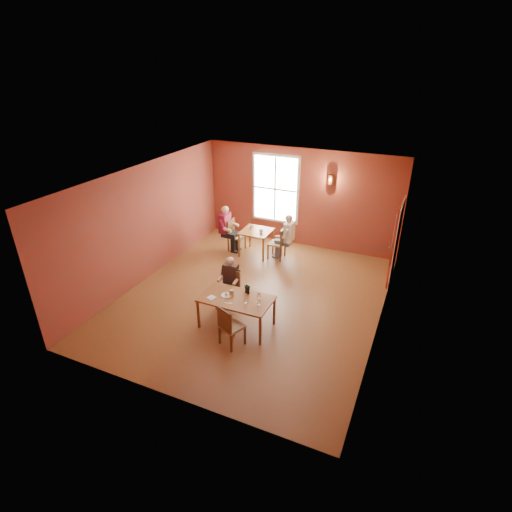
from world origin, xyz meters
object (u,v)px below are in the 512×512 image
at_px(diner_main, 229,286).
at_px(diner_maroon, 236,229).
at_px(second_table, 256,242).
at_px(chair_diner_maroon, 237,235).
at_px(chair_diner_main, 230,290).
at_px(diner_white, 278,237).
at_px(chair_diner_white, 277,243).
at_px(main_table, 237,312).
at_px(chair_empty, 232,326).

xyz_separation_m(diner_main, diner_maroon, (-1.25, 2.85, 0.11)).
relative_size(second_table, chair_diner_maroon, 0.88).
relative_size(chair_diner_main, diner_white, 0.66).
height_order(chair_diner_main, chair_diner_white, chair_diner_white).
relative_size(chair_diner_main, chair_diner_white, 0.90).
bearing_deg(chair_diner_main, chair_diner_white, -91.58).
distance_m(main_table, chair_diner_maroon, 3.88).
distance_m(diner_white, diner_maroon, 1.36).
relative_size(chair_diner_main, diner_main, 0.76).
relative_size(main_table, chair_diner_maroon, 1.59).
relative_size(chair_diner_main, chair_empty, 0.94).
bearing_deg(chair_diner_white, diner_maroon, 90.00).
relative_size(diner_main, diner_maroon, 0.84).
xyz_separation_m(main_table, diner_maroon, (-1.75, 3.47, 0.32)).
bearing_deg(chair_diner_white, diner_white, -90.00).
height_order(chair_empty, chair_diner_maroon, chair_diner_maroon).
bearing_deg(chair_diner_main, diner_white, -92.19).
bearing_deg(main_table, chair_diner_maroon, 116.37).
relative_size(chair_empty, chair_diner_maroon, 0.95).
bearing_deg(diner_maroon, chair_diner_main, 23.92).
distance_m(chair_empty, diner_maroon, 4.51).
xyz_separation_m(diner_white, chair_diner_maroon, (-1.33, 0.00, -0.17)).
distance_m(chair_empty, diner_white, 4.11).
distance_m(second_table, diner_white, 0.74).
xyz_separation_m(diner_main, chair_diner_white, (0.08, 2.85, -0.09)).
height_order(second_table, chair_diner_maroon, chair_diner_maroon).
distance_m(chair_diner_main, chair_diner_maroon, 3.08).
height_order(diner_main, second_table, diner_main).
bearing_deg(chair_empty, chair_diner_main, 142.34).
distance_m(chair_diner_white, diner_white, 0.18).
relative_size(diner_main, diner_white, 0.87).
xyz_separation_m(main_table, chair_diner_main, (-0.50, 0.65, 0.07)).
bearing_deg(diner_maroon, diner_main, 23.69).
xyz_separation_m(second_table, diner_white, (0.68, 0.00, 0.28)).
relative_size(chair_diner_white, diner_white, 0.74).
height_order(main_table, second_table, second_table).
bearing_deg(second_table, chair_empty, -72.70).
xyz_separation_m(second_table, chair_diner_white, (0.65, 0.00, 0.11)).
distance_m(diner_main, second_table, 2.92).
relative_size(diner_main, chair_diner_white, 1.18).
bearing_deg(main_table, diner_white, 96.44).
bearing_deg(diner_white, chair_diner_maroon, 90.00).
bearing_deg(chair_diner_maroon, second_table, 90.00).
height_order(chair_diner_main, second_table, chair_diner_main).
distance_m(second_table, diner_maroon, 0.74).
distance_m(diner_white, chair_diner_maroon, 1.34).
height_order(main_table, diner_white, diner_white).
distance_m(diner_main, chair_empty, 1.40).
bearing_deg(chair_empty, chair_diner_maroon, 138.38).
xyz_separation_m(main_table, chair_diner_white, (-0.42, 3.47, 0.12)).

